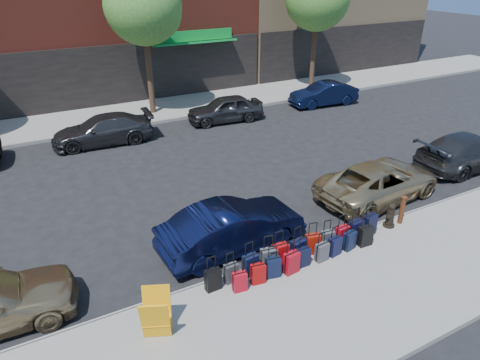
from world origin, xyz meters
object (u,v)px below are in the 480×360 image
fire_hydrant (390,216)px  car_near_1 (232,227)px  tree_center (146,8)px  car_far_3 (324,94)px  bollard (402,210)px  car_near_2 (379,181)px  display_rack (156,315)px  suitcase_front_5 (298,250)px  car_far_1 (103,130)px  car_far_2 (225,109)px  tree_right (319,0)px  car_near_3 (469,151)px

fire_hydrant → car_near_1: car_near_1 is taller
tree_center → car_far_3: (9.08, -2.91, -4.77)m
bollard → car_near_2: bearing=67.4°
display_rack → car_far_3: (13.92, 12.13, -0.04)m
tree_center → car_near_1: size_ratio=1.71×
suitcase_front_5 → car_far_1: car_far_1 is taller
car_far_1 → car_far_2: 6.22m
tree_right → fire_hydrant: size_ratio=9.26×
car_near_3 → car_far_1: bearing=53.6°
tree_right → car_far_1: 14.97m
tree_center → car_far_2: 6.19m
tree_center → car_far_1: 6.54m
car_far_1 → car_far_3: size_ratio=1.13×
suitcase_front_5 → car_near_3: 9.83m
bollard → car_near_2: car_near_2 is taller
car_far_3 → fire_hydrant: bearing=-23.5°
car_far_1 → bollard: bearing=34.2°
tree_right → display_rack: bearing=-135.6°
car_near_1 → car_far_2: (4.73, 10.03, -0.03)m
bollard → car_far_3: size_ratio=0.23×
suitcase_front_5 → bollard: size_ratio=1.12×
suitcase_front_5 → bollard: 3.89m
tree_center → tree_right: same height
tree_center → car_far_1: size_ratio=1.64×
car_near_1 → car_far_3: bearing=-51.2°
car_near_1 → suitcase_front_5: bearing=-144.5°
car_near_2 → car_far_1: size_ratio=1.05×
car_far_2 → tree_right: bearing=116.1°
suitcase_front_5 → tree_right: bearing=41.6°
car_near_1 → car_far_1: (-1.49, 9.90, -0.05)m
bollard → display_rack: bearing=-174.7°
display_rack → car_far_1: 12.20m
bollard → car_far_1: car_far_1 is taller
car_far_2 → car_far_1: bearing=-82.7°
suitcase_front_5 → car_far_2: (3.51, 11.55, 0.19)m
bollard → display_rack: size_ratio=0.85×
display_rack → car_near_1: 3.69m
tree_center → car_near_1: bearing=-98.4°
car_far_3 → car_near_1: bearing=-42.4°
car_near_2 → car_far_2: size_ratio=1.20×
display_rack → car_far_2: 14.46m
tree_right → car_far_2: tree_right is taller
display_rack → car_near_2: 9.12m
car_near_1 → car_far_3: 14.78m
tree_right → car_far_3: (-1.42, -2.91, -4.77)m
tree_right → display_rack: tree_right is taller
car_near_3 → display_rack: bearing=102.0°
car_near_2 → car_far_3: (5.14, 9.65, -0.00)m
tree_right → car_near_1: 18.44m
car_near_2 → car_far_1: 12.10m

